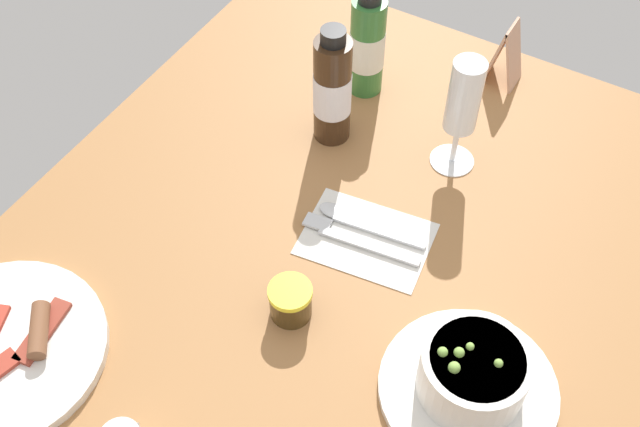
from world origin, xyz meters
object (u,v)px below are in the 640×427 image
Objects in this scene: breakfast_plate at (0,350)px; sauce_bottle_green at (367,46)px; porridge_bowl at (472,377)px; wine_glass at (463,102)px; menu_card at (506,54)px; cutlery_setting at (363,236)px; jam_jar at (292,302)px; sauce_bottle_brown at (332,90)px.

sauce_bottle_green is at bearing -13.56° from breakfast_plate.
wine_glass is at bearing 26.94° from porridge_bowl.
menu_card is (51.84, 16.84, 1.53)cm from porridge_bowl.
sauce_bottle_green is (7.45, 18.19, -3.22)cm from wine_glass.
cutlery_setting is 1.02× the size of sauce_bottle_green.
wine_glass reaches higher than menu_card.
sauce_bottle_green is at bearing 41.12° from porridge_bowl.
menu_card is at bearing -6.42° from jam_jar.
porridge_bowl is 1.14× the size of cutlery_setting.
wine_glass is 1.02× the size of sauce_bottle_green.
jam_jar is 42.66cm from sauce_bottle_green.
sauce_bottle_brown is at bearing 102.61° from wine_glass.
breakfast_plate is at bearing 166.44° from sauce_bottle_green.
cutlery_setting is at bearing -7.91° from jam_jar.
porridge_bowl is 1.14× the size of wine_glass.
cutlery_setting is 1.72× the size of menu_card.
sauce_bottle_brown is (14.58, 13.16, 8.45)cm from cutlery_setting.
breakfast_plate is 82.17cm from menu_card.
jam_jar reaches higher than cutlery_setting.
jam_jar is 53.40cm from menu_card.
jam_jar is at bearing 173.58° from menu_card.
menu_card is at bearing 1.62° from wine_glass.
menu_card is at bearing -54.97° from sauce_bottle_green.
breakfast_plate is (-36.88, 28.87, 0.65)cm from cutlery_setting.
sauce_bottle_green is 65.07cm from breakfast_plate.
breakfast_plate is (-22.22, 26.83, -1.61)cm from jam_jar.
wine_glass is 3.34× the size of jam_jar.
sauce_bottle_green is 11.42cm from sauce_bottle_brown.
porridge_bowl is 52.61cm from sauce_bottle_green.
wine_glass reaches higher than jam_jar.
jam_jar is at bearing -159.18° from sauce_bottle_brown.
jam_jar is at bearing 172.09° from cutlery_setting.
porridge_bowl is 36.76cm from wine_glass.
wine_glass is (18.53, -4.49, 11.14)cm from cutlery_setting.
sauce_bottle_green reaches higher than porridge_bowl.
sauce_bottle_brown is (29.24, 11.12, 6.19)cm from jam_jar.
sauce_bottle_brown is (-11.40, -0.55, 0.53)cm from sauce_bottle_green.
jam_jar is (-1.16, 22.80, -1.14)cm from porridge_bowl.
cutlery_setting is 46.84cm from breakfast_plate.
porridge_bowl reaches higher than cutlery_setting.
wine_glass reaches higher than porridge_bowl.
jam_jar reaches higher than breakfast_plate.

